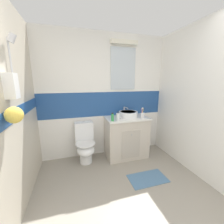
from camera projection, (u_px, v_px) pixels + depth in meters
name	position (u px, v px, depth m)	size (l,w,h in m)	color
ground_plane	(125.00, 192.00, 2.03)	(3.20, 3.48, 0.04)	gray
wall_back_tiled	(104.00, 96.00, 2.92)	(3.20, 0.20, 2.50)	white
wall_left_shower_alcove	(1.00, 114.00, 1.38)	(0.28, 3.48, 2.50)	beige
wall_right_plain	(209.00, 102.00, 2.13)	(0.10, 3.48, 2.50)	white
vanity_cabinet	(126.00, 137.00, 2.92)	(0.86, 0.54, 0.85)	beige
sink_basin	(128.00, 114.00, 2.85)	(0.38, 0.43, 0.18)	white
toilet	(85.00, 144.00, 2.71)	(0.37, 0.50, 0.79)	white
toothbrush_cup	(143.00, 115.00, 2.77)	(0.07, 0.07, 0.21)	white
soap_dispenser	(118.00, 117.00, 2.61)	(0.07, 0.07, 0.17)	white
deodorant_spray_can	(113.00, 117.00, 2.56)	(0.05, 0.05, 0.15)	green
bath_mat	(148.00, 178.00, 2.28)	(0.62, 0.35, 0.01)	#4C7299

